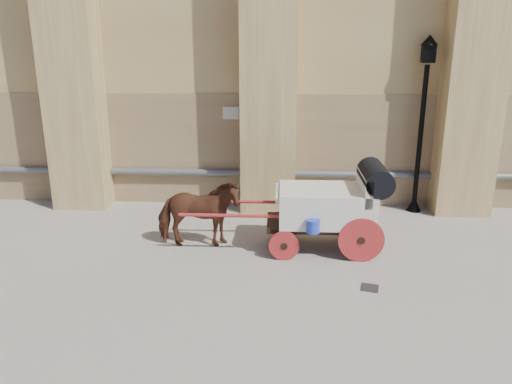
{
  "coord_description": "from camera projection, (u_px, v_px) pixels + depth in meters",
  "views": [
    {
      "loc": [
        -0.64,
        -9.09,
        4.33
      ],
      "look_at": [
        -1.18,
        0.95,
        1.26
      ],
      "focal_mm": 35.0,
      "sensor_mm": 36.0,
      "label": 1
    }
  ],
  "objects": [
    {
      "name": "ground",
      "position": [
        313.0,
        267.0,
        9.92
      ],
      "size": [
        90.0,
        90.0,
        0.0
      ],
      "primitive_type": "plane",
      "color": "gray",
      "rests_on": "ground"
    },
    {
      "name": "horse",
      "position": [
        198.0,
        214.0,
        10.7
      ],
      "size": [
        1.85,
        0.94,
        1.52
      ],
      "primitive_type": "imported",
      "rotation": [
        0.0,
        0.0,
        1.64
      ],
      "color": "#592D1A",
      "rests_on": "ground"
    },
    {
      "name": "carriage",
      "position": [
        333.0,
        204.0,
        10.53
      ],
      "size": [
        4.34,
        1.54,
        1.9
      ],
      "rotation": [
        0.0,
        0.0,
        0.0
      ],
      "color": "black",
      "rests_on": "ground"
    },
    {
      "name": "street_lamp",
      "position": [
        422.0,
        121.0,
        12.54
      ],
      "size": [
        0.42,
        0.42,
        4.46
      ],
      "color": "black",
      "rests_on": "ground"
    },
    {
      "name": "drain_grate_near",
      "position": [
        370.0,
        288.0,
        9.09
      ],
      "size": [
        0.39,
        0.39,
        0.01
      ],
      "primitive_type": "cube",
      "rotation": [
        0.0,
        0.0,
        -0.24
      ],
      "color": "black",
      "rests_on": "ground"
    }
  ]
}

